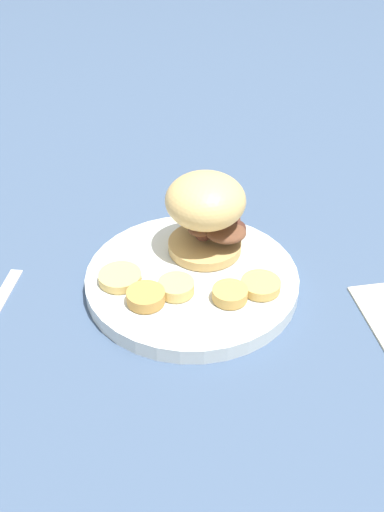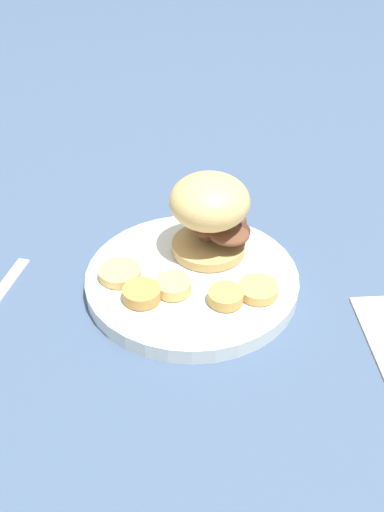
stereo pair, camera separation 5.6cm
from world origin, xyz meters
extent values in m
plane|color=#3D5170|center=(0.00, 0.00, 0.00)|extent=(4.00, 4.00, 0.00)
cylinder|color=silver|center=(0.00, 0.00, 0.01)|extent=(0.25, 0.25, 0.02)
torus|color=silver|center=(0.00, 0.00, 0.02)|extent=(0.25, 0.25, 0.01)
cylinder|color=tan|center=(0.04, -0.03, 0.03)|extent=(0.09, 0.09, 0.01)
ellipsoid|color=#4C281E|center=(0.04, -0.03, 0.05)|extent=(0.03, 0.04, 0.02)
ellipsoid|color=#563323|center=(0.06, -0.07, 0.05)|extent=(0.03, 0.04, 0.02)
ellipsoid|color=#4C281E|center=(0.03, -0.06, 0.05)|extent=(0.05, 0.05, 0.02)
ellipsoid|color=brown|center=(0.04, -0.02, 0.05)|extent=(0.04, 0.04, 0.01)
ellipsoid|color=#563323|center=(0.07, -0.04, 0.05)|extent=(0.05, 0.05, 0.02)
ellipsoid|color=brown|center=(0.02, -0.05, 0.05)|extent=(0.06, 0.06, 0.02)
ellipsoid|color=#4C281E|center=(0.08, -0.03, 0.05)|extent=(0.04, 0.05, 0.02)
ellipsoid|color=#DBB26B|center=(0.04, -0.03, 0.09)|extent=(0.10, 0.10, 0.06)
cylinder|color=tan|center=(-0.05, -0.07, 0.03)|extent=(0.05, 0.05, 0.01)
cylinder|color=#DBB766|center=(-0.03, 0.03, 0.03)|extent=(0.04, 0.04, 0.01)
cylinder|color=#DBB766|center=(0.01, 0.08, 0.03)|extent=(0.05, 0.05, 0.01)
cylinder|color=#BC8942|center=(-0.03, 0.06, 0.03)|extent=(0.04, 0.04, 0.01)
cylinder|color=tan|center=(-0.06, -0.03, 0.03)|extent=(0.04, 0.04, 0.01)
cube|color=silver|center=(0.03, 0.22, 0.00)|extent=(0.12, 0.06, 0.00)
camera|label=1|loc=(-0.53, 0.16, 0.46)|focal=42.00mm
camera|label=2|loc=(-0.54, 0.11, 0.46)|focal=42.00mm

